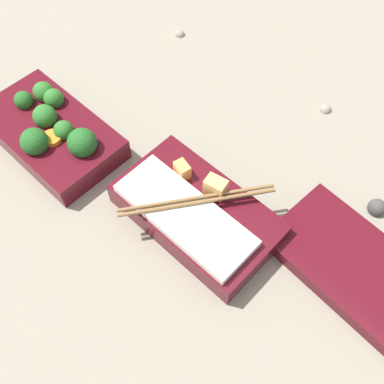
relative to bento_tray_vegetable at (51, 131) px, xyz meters
The scene contains 7 objects.
ground_plane 0.12m from the bento_tray_vegetable, 12.51° to the left, with size 3.00×3.00×0.00m, color gray.
bento_tray_vegetable is the anchor object (origin of this frame).
bento_tray_rice 0.25m from the bento_tray_vegetable, 10.53° to the left, with size 0.22×0.17×0.06m.
bento_lid 0.46m from the bento_tray_vegetable, 16.72° to the left, with size 0.21×0.12×0.02m, color #510F19.
pebble_0 0.48m from the bento_tray_vegetable, 28.84° to the left, with size 0.03×0.03×0.03m, color #474442.
pebble_1 0.43m from the bento_tray_vegetable, 52.27° to the left, with size 0.02×0.02×0.02m, color gray.
pebble_2 0.31m from the bento_tray_vegetable, 96.74° to the left, with size 0.02×0.02×0.02m, color gray.
Camera 1 is at (0.33, -0.20, 0.54)m, focal length 42.00 mm.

